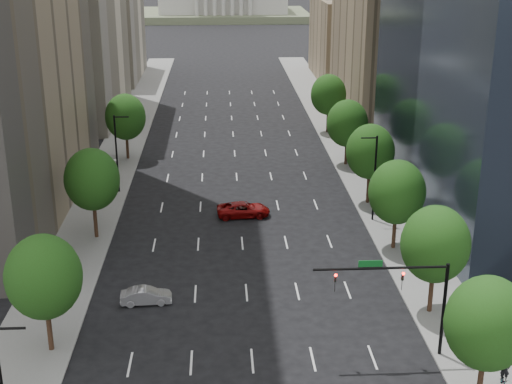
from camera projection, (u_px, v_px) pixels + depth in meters
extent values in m
cube|color=slate|center=(94.00, 208.00, 76.30)|extent=(6.00, 200.00, 0.15)
cube|color=slate|center=(381.00, 203.00, 77.83)|extent=(6.00, 200.00, 0.15)
cube|color=beige|center=(69.00, 5.00, 110.41)|extent=(14.00, 30.00, 35.00)
cube|color=beige|center=(104.00, 34.00, 144.31)|extent=(14.00, 26.00, 18.00)
cube|color=#8C7759|center=(391.00, 22.00, 110.90)|extent=(14.00, 30.00, 30.00)
cube|color=#8C7759|center=(351.00, 39.00, 144.29)|extent=(14.00, 26.00, 16.00)
cylinder|color=#382316|center=(481.00, 373.00, 44.23)|extent=(0.36, 0.36, 3.75)
ellipsoid|color=#203D10|center=(487.00, 323.00, 43.05)|extent=(5.20, 5.20, 5.98)
cylinder|color=#382316|center=(431.00, 289.00, 54.53)|extent=(0.36, 0.36, 4.00)
ellipsoid|color=#203D10|center=(435.00, 244.00, 53.27)|extent=(5.20, 5.20, 5.98)
cylinder|color=#382316|center=(394.00, 229.00, 65.84)|extent=(0.36, 0.36, 3.90)
ellipsoid|color=#203D10|center=(397.00, 192.00, 64.60)|extent=(5.20, 5.20, 5.98)
cylinder|color=#382316|center=(368.00, 186.00, 77.09)|extent=(0.36, 0.36, 4.10)
ellipsoid|color=#203D10|center=(370.00, 152.00, 75.79)|extent=(5.20, 5.20, 5.98)
cylinder|color=#382316|center=(346.00, 151.00, 90.31)|extent=(0.36, 0.36, 3.80)
ellipsoid|color=#203D10|center=(347.00, 123.00, 89.11)|extent=(5.20, 5.20, 5.98)
cylinder|color=#382316|center=(328.00, 120.00, 105.32)|extent=(0.36, 0.36, 4.00)
ellipsoid|color=#203D10|center=(328.00, 95.00, 104.06)|extent=(5.20, 5.20, 5.98)
cylinder|color=#382316|center=(49.00, 326.00, 49.39)|extent=(0.36, 0.36, 4.00)
ellipsoid|color=#203D10|center=(44.00, 277.00, 48.13)|extent=(5.20, 5.20, 5.98)
cylinder|color=#382316|center=(95.00, 218.00, 68.18)|extent=(0.36, 0.36, 4.15)
ellipsoid|color=#203D10|center=(92.00, 179.00, 66.87)|extent=(5.20, 5.20, 5.98)
cylinder|color=#382316|center=(127.00, 145.00, 92.66)|extent=(0.36, 0.36, 3.95)
ellipsoid|color=#203D10|center=(125.00, 117.00, 91.41)|extent=(5.20, 5.20, 5.98)
cylinder|color=black|center=(375.00, 179.00, 71.54)|extent=(0.20, 0.20, 9.00)
cylinder|color=black|center=(369.00, 138.00, 70.05)|extent=(1.60, 0.14, 0.14)
cylinder|color=black|center=(9.00, 329.00, 35.88)|extent=(1.60, 0.14, 0.14)
cylinder|color=black|center=(117.00, 155.00, 79.61)|extent=(0.20, 0.20, 9.00)
cylinder|color=black|center=(121.00, 117.00, 78.21)|extent=(1.60, 0.14, 0.14)
cylinder|color=black|center=(444.00, 311.00, 48.34)|extent=(0.24, 0.24, 7.00)
cylinder|color=black|center=(381.00, 268.00, 47.01)|extent=(9.00, 0.18, 0.18)
imported|color=black|center=(403.00, 275.00, 47.27)|extent=(0.18, 0.22, 1.10)
imported|color=black|center=(335.00, 277.00, 47.04)|extent=(0.18, 0.22, 1.10)
sphere|color=#FF0C07|center=(404.00, 274.00, 47.03)|extent=(0.20, 0.20, 0.20)
sphere|color=#FF0C07|center=(336.00, 275.00, 46.81)|extent=(0.20, 0.20, 0.20)
cube|color=#0C591E|center=(371.00, 264.00, 46.85)|extent=(1.60, 0.06, 0.45)
cube|color=#596647|center=(223.00, 15.00, 255.36)|extent=(60.00, 40.00, 2.50)
ellipsoid|color=olive|center=(39.00, 21.00, 551.61)|extent=(380.00, 342.00, 190.00)
ellipsoid|color=olive|center=(268.00, 25.00, 601.04)|extent=(440.00, 396.00, 240.00)
ellipsoid|color=olive|center=(452.00, 11.00, 644.69)|extent=(360.00, 324.00, 200.00)
imported|color=#96969B|center=(146.00, 296.00, 56.34)|extent=(4.12, 1.68, 1.33)
imported|color=maroon|center=(243.00, 209.00, 73.97)|extent=(5.66, 2.90, 1.53)
imported|color=black|center=(503.00, 382.00, 45.58)|extent=(0.92, 1.70, 0.85)
imported|color=black|center=(505.00, 370.00, 45.28)|extent=(0.67, 0.51, 1.62)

